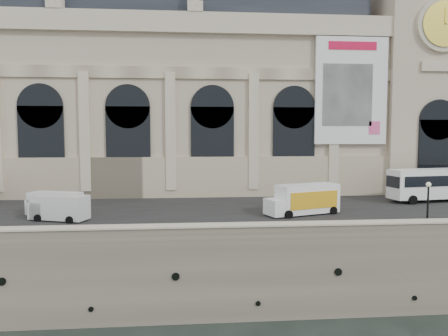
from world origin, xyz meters
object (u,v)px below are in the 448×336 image
object	(u,v)px
van_c	(53,204)
van_b	(57,208)
bus_right	(442,183)
box_truck	(304,200)
lamp_right	(428,207)

from	to	relation	value
van_c	van_b	bearing A→B (deg)	-65.55
bus_right	van_c	distance (m)	42.25
bus_right	van_c	size ratio (longest dim) A/B	2.40
van_c	box_truck	bearing A→B (deg)	-3.58
van_c	lamp_right	world-z (taller)	lamp_right
lamp_right	van_b	bearing A→B (deg)	167.52
box_truck	lamp_right	size ratio (longest dim) A/B	1.92
bus_right	lamp_right	bearing A→B (deg)	-124.89
bus_right	lamp_right	xyz separation A→B (m)	(-9.98, -14.31, -0.14)
bus_right	van_c	xyz separation A→B (m)	(-41.93, -5.11, -0.95)
van_c	lamp_right	xyz separation A→B (m)	(31.95, -9.20, 0.82)
van_c	box_truck	xyz separation A→B (m)	(23.90, -1.50, 0.31)
van_b	lamp_right	bearing A→B (deg)	-12.48
bus_right	van_b	bearing A→B (deg)	-169.63
van_b	van_c	world-z (taller)	van_b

